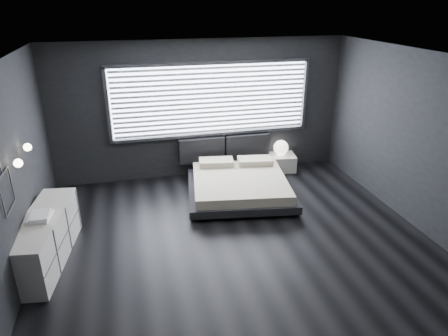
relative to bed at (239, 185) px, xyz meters
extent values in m
plane|color=black|center=(-0.47, -1.51, -0.23)|extent=(6.00, 6.00, 0.00)
plane|color=white|center=(-0.47, -1.51, 2.57)|extent=(6.00, 6.00, 0.00)
cube|color=black|center=(-0.47, 1.24, 1.17)|extent=(6.00, 0.04, 2.80)
cube|color=black|center=(-0.47, -4.26, 1.17)|extent=(6.00, 0.04, 2.80)
cube|color=black|center=(-3.47, -1.51, 1.17)|extent=(0.04, 5.50, 2.80)
cube|color=black|center=(2.53, -1.51, 1.17)|extent=(0.04, 5.50, 2.80)
cube|color=white|center=(-0.27, 1.22, 1.38)|extent=(4.00, 0.02, 1.38)
cube|color=#47474C|center=(-2.31, 1.19, 1.38)|extent=(0.06, 0.08, 1.48)
cube|color=#47474C|center=(1.77, 1.19, 1.38)|extent=(0.06, 0.08, 1.48)
cube|color=#47474C|center=(-0.27, 1.19, 2.11)|extent=(4.14, 0.08, 0.06)
cube|color=#47474C|center=(-0.27, 1.19, 0.65)|extent=(4.14, 0.08, 0.06)
cube|color=silver|center=(-0.27, 1.16, 1.38)|extent=(3.94, 0.03, 1.32)
cube|color=black|center=(-0.51, 1.13, 0.34)|extent=(0.96, 0.16, 0.52)
cube|color=black|center=(0.49, 1.13, 0.34)|extent=(0.96, 0.16, 0.52)
cylinder|color=silver|center=(-3.42, -1.46, 1.37)|extent=(0.10, 0.02, 0.02)
sphere|color=#FFE5B7|center=(-3.35, -1.46, 1.37)|extent=(0.11, 0.11, 0.11)
cylinder|color=silver|center=(-3.42, -0.86, 1.37)|extent=(0.10, 0.02, 0.02)
sphere|color=#FFE5B7|center=(-3.35, -0.86, 1.37)|extent=(0.11, 0.11, 0.11)
cube|color=#47474C|center=(-3.44, -1.81, 1.38)|extent=(0.01, 0.46, 0.02)
cube|color=#47474C|center=(-3.44, -1.81, 0.92)|extent=(0.01, 0.46, 0.02)
cube|color=#47474C|center=(-3.44, -1.58, 1.15)|extent=(0.01, 0.02, 0.46)
cube|color=#47474C|center=(-3.44, -2.04, 1.15)|extent=(0.01, 0.02, 0.46)
cube|color=black|center=(-0.95, -0.65, -0.20)|extent=(0.12, 0.12, 0.07)
cube|color=black|center=(0.71, -0.90, -0.20)|extent=(0.12, 0.12, 0.07)
cube|color=black|center=(-0.72, 0.83, -0.20)|extent=(0.12, 0.12, 0.07)
cube|color=black|center=(0.93, 0.58, -0.20)|extent=(0.12, 0.12, 0.07)
cube|color=black|center=(-0.01, -0.04, -0.09)|extent=(2.19, 2.12, 0.14)
cube|color=#C0B598|center=(-0.01, -0.04, 0.07)|extent=(1.97, 1.97, 0.18)
cube|color=beige|center=(-0.29, 0.70, 0.21)|extent=(0.73, 0.47, 0.11)
cube|color=beige|center=(0.49, 0.58, 0.21)|extent=(0.73, 0.47, 0.11)
cube|color=silver|center=(1.23, 0.99, -0.06)|extent=(0.67, 0.59, 0.35)
sphere|color=white|center=(1.23, 1.02, 0.28)|extent=(0.32, 0.32, 0.32)
cube|color=silver|center=(-3.25, -1.30, 0.13)|extent=(0.76, 1.86, 0.72)
cube|color=#47474C|center=(-3.00, -1.34, 0.13)|extent=(0.27, 1.77, 0.70)
cube|color=white|center=(-3.26, -1.34, 0.51)|extent=(0.33, 0.40, 0.04)
cube|color=white|center=(-3.25, -1.36, 0.55)|extent=(0.25, 0.33, 0.03)
camera|label=1|loc=(-1.95, -6.59, 3.30)|focal=32.00mm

